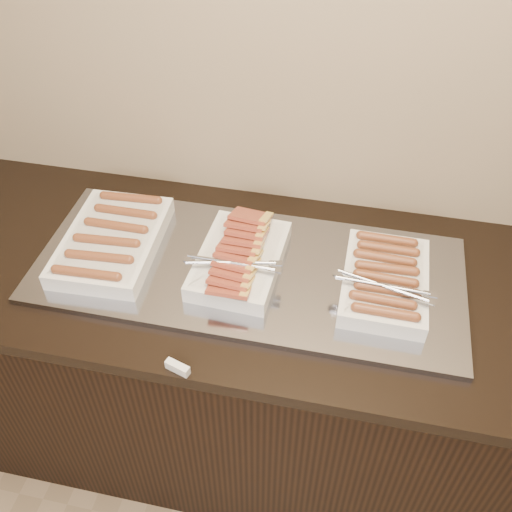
{
  "coord_description": "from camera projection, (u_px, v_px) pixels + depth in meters",
  "views": [
    {
      "loc": [
        0.28,
        1.02,
        2.06
      ],
      "look_at": [
        0.04,
        2.13,
        0.97
      ],
      "focal_mm": 40.0,
      "sensor_mm": 36.0,
      "label": 1
    }
  ],
  "objects": [
    {
      "name": "dish_right",
      "position": [
        385.0,
        281.0,
        1.52
      ],
      "size": [
        0.27,
        0.34,
        0.08
      ],
      "rotation": [
        0.0,
        0.0,
        -0.01
      ],
      "color": "silver",
      "rests_on": "warming_tray"
    },
    {
      "name": "dish_left",
      "position": [
        112.0,
        240.0,
        1.65
      ],
      "size": [
        0.27,
        0.4,
        0.07
      ],
      "rotation": [
        0.0,
        0.0,
        0.04
      ],
      "color": "silver",
      "rests_on": "warming_tray"
    },
    {
      "name": "label_holder",
      "position": [
        178.0,
        368.0,
        1.37
      ],
      "size": [
        0.07,
        0.04,
        0.03
      ],
      "primitive_type": "cube",
      "rotation": [
        0.0,
        0.0,
        -0.3
      ],
      "color": "silver",
      "rests_on": "counter"
    },
    {
      "name": "counter",
      "position": [
        244.0,
        364.0,
        1.93
      ],
      "size": [
        2.06,
        0.76,
        0.9
      ],
      "color": "black",
      "rests_on": "ground"
    },
    {
      "name": "warming_tray",
      "position": [
        248.0,
        270.0,
        1.61
      ],
      "size": [
        1.2,
        0.5,
        0.02
      ],
      "primitive_type": "cube",
      "color": "#92949F",
      "rests_on": "counter"
    },
    {
      "name": "dish_center",
      "position": [
        239.0,
        258.0,
        1.58
      ],
      "size": [
        0.27,
        0.36,
        0.1
      ],
      "rotation": [
        0.0,
        0.0,
        -0.05
      ],
      "color": "silver",
      "rests_on": "warming_tray"
    }
  ]
}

